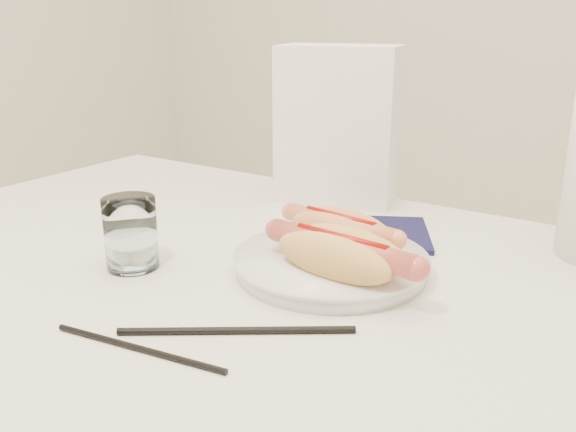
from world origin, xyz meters
The scene contains 9 objects.
table centered at (0.00, 0.00, 0.69)m, with size 1.20×0.80×0.75m.
plate centered at (0.10, 0.06, 0.76)m, with size 0.23×0.23×0.02m, color white.
hotdog_left centered at (0.09, 0.10, 0.79)m, with size 0.17×0.08×0.05m.
hotdog_right centered at (0.13, 0.02, 0.79)m, with size 0.19×0.09×0.05m.
water_glass centered at (-0.12, -0.06, 0.80)m, with size 0.07×0.07×0.09m, color white.
chopstick_near centered at (0.04, -0.20, 0.75)m, with size 0.01×0.01×0.19m, color black.
chopstick_far centered at (0.10, -0.13, 0.75)m, with size 0.01×0.01×0.24m, color black.
napkin_box centered at (-0.05, 0.34, 0.88)m, with size 0.19×0.11×0.26m, color white.
navy_napkin centered at (0.09, 0.21, 0.75)m, with size 0.14×0.14×0.01m, color #101134.
Camera 1 is at (0.44, -0.55, 1.05)m, focal length 38.21 mm.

